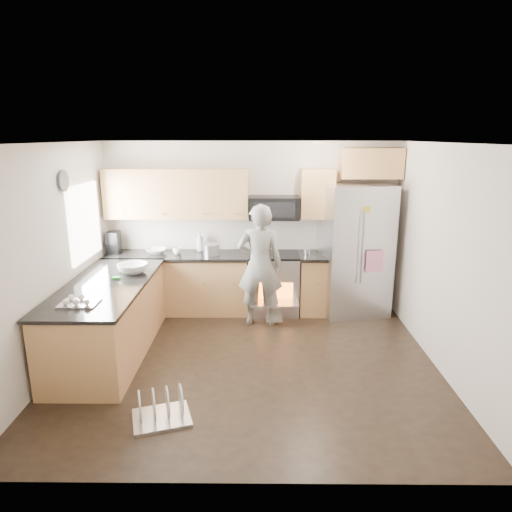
{
  "coord_description": "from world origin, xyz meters",
  "views": [
    {
      "loc": [
        0.14,
        -5.04,
        2.67
      ],
      "look_at": [
        0.09,
        0.5,
        1.21
      ],
      "focal_mm": 32.0,
      "sensor_mm": 36.0,
      "label": 1
    }
  ],
  "objects_px": {
    "person": "(260,266)",
    "dish_rack": "(161,411)",
    "stove_range": "(274,270)",
    "refrigerator": "(355,250)"
  },
  "relations": [
    {
      "from": "person",
      "to": "dish_rack",
      "type": "height_order",
      "value": "person"
    },
    {
      "from": "stove_range",
      "to": "refrigerator",
      "type": "height_order",
      "value": "refrigerator"
    },
    {
      "from": "dish_rack",
      "to": "person",
      "type": "bearing_deg",
      "value": 67.99
    },
    {
      "from": "refrigerator",
      "to": "stove_range",
      "type": "bearing_deg",
      "value": 170.34
    },
    {
      "from": "person",
      "to": "refrigerator",
      "type": "bearing_deg",
      "value": -160.03
    },
    {
      "from": "refrigerator",
      "to": "dish_rack",
      "type": "bearing_deg",
      "value": -139.95
    },
    {
      "from": "dish_rack",
      "to": "stove_range",
      "type": "bearing_deg",
      "value": 67.78
    },
    {
      "from": "refrigerator",
      "to": "person",
      "type": "relative_size",
      "value": 1.12
    },
    {
      "from": "stove_range",
      "to": "refrigerator",
      "type": "bearing_deg",
      "value": 0.34
    },
    {
      "from": "stove_range",
      "to": "person",
      "type": "bearing_deg",
      "value": -113.21
    }
  ]
}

